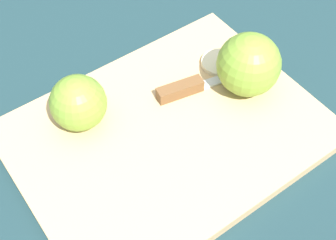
% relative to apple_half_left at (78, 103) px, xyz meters
% --- Properties ---
extents(ground_plane, '(4.00, 4.00, 0.00)m').
position_rel_apple_half_left_xyz_m(ground_plane, '(0.07, -0.09, -0.05)').
color(ground_plane, '#193338').
extents(cutting_board, '(0.42, 0.34, 0.02)m').
position_rel_apple_half_left_xyz_m(cutting_board, '(0.07, -0.09, -0.04)').
color(cutting_board, tan).
rests_on(cutting_board, ground_plane).
extents(apple_half_left, '(0.07, 0.07, 0.07)m').
position_rel_apple_half_left_xyz_m(apple_half_left, '(0.00, 0.00, 0.00)').
color(apple_half_left, olive).
rests_on(apple_half_left, cutting_board).
extents(apple_half_right, '(0.09, 0.09, 0.09)m').
position_rel_apple_half_left_xyz_m(apple_half_right, '(0.20, -0.10, 0.01)').
color(apple_half_right, olive).
rests_on(apple_half_right, cutting_board).
extents(knife, '(0.15, 0.06, 0.02)m').
position_rel_apple_half_left_xyz_m(knife, '(0.14, -0.06, -0.03)').
color(knife, silver).
rests_on(knife, cutting_board).
extents(apple_slice, '(0.05, 0.05, 0.01)m').
position_rel_apple_half_left_xyz_m(apple_slice, '(0.21, -0.05, -0.03)').
color(apple_slice, beige).
rests_on(apple_slice, cutting_board).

